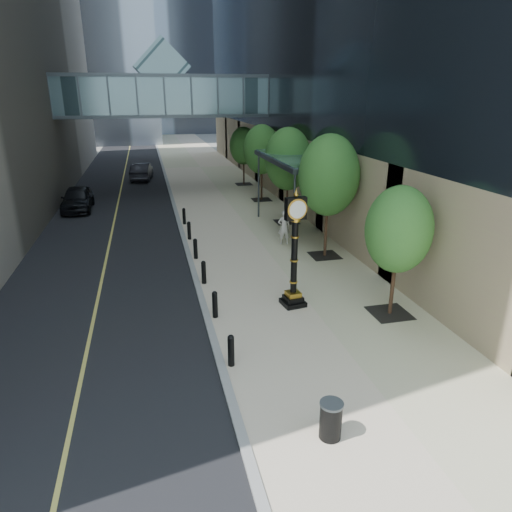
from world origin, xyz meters
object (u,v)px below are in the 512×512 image
(trash_bin, at_px, (331,421))
(car_far, at_px, (142,171))
(street_clock, at_px, (294,258))
(car_near, at_px, (77,199))
(pedestrian, at_px, (284,227))

(trash_bin, relative_size, car_far, 0.19)
(street_clock, height_order, trash_bin, street_clock)
(car_near, height_order, car_far, car_near)
(trash_bin, distance_m, pedestrian, 14.61)
(pedestrian, bearing_deg, car_far, -70.80)
(car_near, bearing_deg, car_far, 68.33)
(trash_bin, distance_m, car_near, 26.44)
(street_clock, xyz_separation_m, trash_bin, (-1.33, -7.02, -1.45))
(trash_bin, bearing_deg, pedestrian, 77.61)
(street_clock, relative_size, trash_bin, 4.86)
(trash_bin, xyz_separation_m, pedestrian, (3.13, 14.27, 0.49))
(trash_bin, bearing_deg, car_near, 108.93)
(street_clock, xyz_separation_m, car_far, (-5.56, 29.15, -1.16))
(street_clock, bearing_deg, car_far, 92.28)
(street_clock, relative_size, pedestrian, 2.33)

